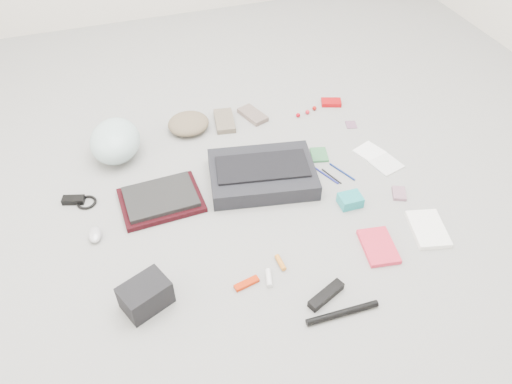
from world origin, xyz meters
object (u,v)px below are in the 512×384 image
object	(u,v)px
accordion_wallet	(350,200)
book_red	(378,246)
camera_bag	(146,295)
messenger_bag	(262,174)
laptop	(160,197)
bike_helmet	(115,141)

from	to	relation	value
accordion_wallet	book_red	bearing A→B (deg)	-89.63
camera_bag	messenger_bag	bearing A→B (deg)	15.96
laptop	accordion_wallet	bearing A→B (deg)	-21.86
book_red	messenger_bag	bearing A→B (deg)	129.27
bike_helmet	laptop	bearing A→B (deg)	-58.07
laptop	camera_bag	bearing A→B (deg)	-108.65
camera_bag	accordion_wallet	size ratio (longest dim) A/B	1.74
messenger_bag	camera_bag	xyz separation A→B (m)	(-0.62, -0.50, 0.02)
messenger_bag	laptop	xyz separation A→B (m)	(-0.47, 0.01, -0.01)
laptop	accordion_wallet	distance (m)	0.84
messenger_bag	book_red	xyz separation A→B (m)	(0.31, -0.54, -0.03)
messenger_bag	accordion_wallet	world-z (taller)	messenger_bag
bike_helmet	accordion_wallet	bearing A→B (deg)	-23.36
messenger_bag	accordion_wallet	xyz separation A→B (m)	(0.32, -0.27, -0.02)
bike_helmet	camera_bag	distance (m)	0.90
messenger_bag	accordion_wallet	distance (m)	0.42
messenger_bag	laptop	distance (m)	0.47
messenger_bag	book_red	bearing A→B (deg)	-49.21
accordion_wallet	bike_helmet	bearing A→B (deg)	144.99
laptop	accordion_wallet	world-z (taller)	accordion_wallet
accordion_wallet	messenger_bag	bearing A→B (deg)	140.35
bike_helmet	accordion_wallet	distance (m)	1.15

